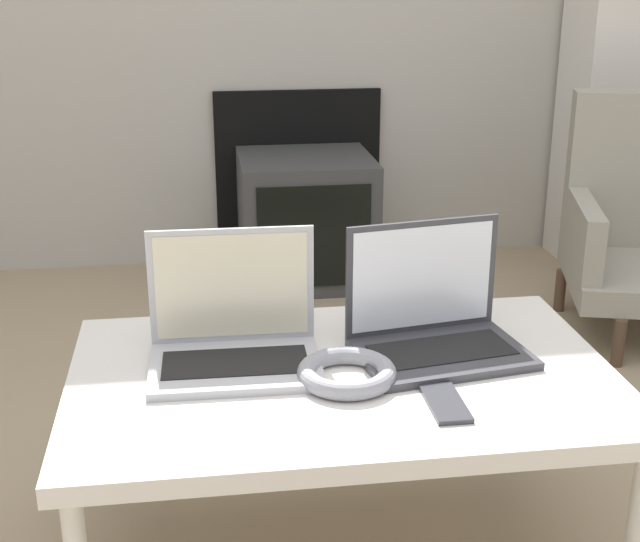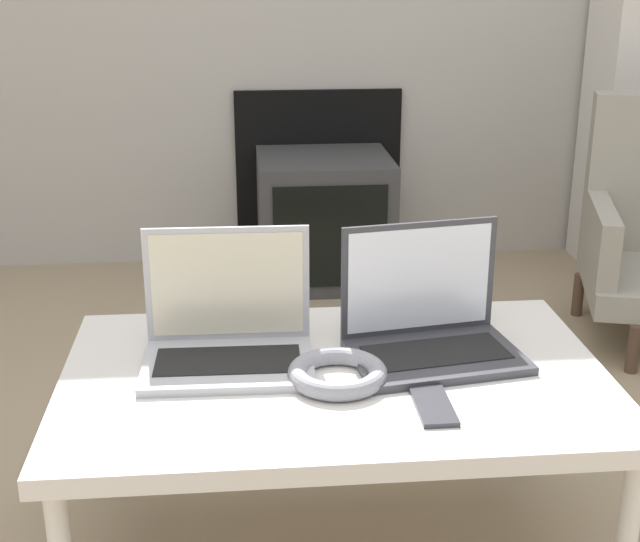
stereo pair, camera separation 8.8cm
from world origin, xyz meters
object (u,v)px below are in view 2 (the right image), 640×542
(headphones, at_px, (335,373))
(tv, at_px, (324,219))
(phone, at_px, (433,406))
(laptop_right, at_px, (429,325))
(laptop_left, at_px, (228,332))

(headphones, xyz_separation_m, tv, (0.14, 1.68, -0.20))
(headphones, relative_size, phone, 1.30)
(laptop_right, bearing_deg, phone, -108.74)
(laptop_left, relative_size, laptop_right, 0.92)
(laptop_right, height_order, phone, laptop_right)
(laptop_right, relative_size, headphones, 1.92)
(phone, height_order, tv, tv)
(laptop_left, relative_size, phone, 2.31)
(laptop_right, xyz_separation_m, tv, (-0.05, 1.56, -0.24))
(tv, bearing_deg, phone, -89.58)
(laptop_right, distance_m, tv, 1.58)
(laptop_right, bearing_deg, laptop_left, 170.76)
(laptop_left, distance_m, phone, 0.42)
(laptop_left, bearing_deg, headphones, -29.63)
(laptop_left, xyz_separation_m, laptop_right, (0.38, -0.00, 0.00))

